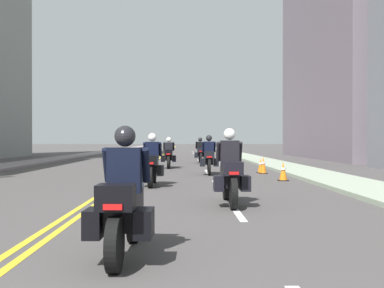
{
  "coord_description": "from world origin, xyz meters",
  "views": [
    {
      "loc": [
        2.08,
        -1.34,
        1.42
      ],
      "look_at": [
        2.44,
        20.2,
        1.25
      ],
      "focal_mm": 44.15,
      "sensor_mm": 36.0,
      "label": 1
    }
  ],
  "objects": [
    {
      "name": "centreline_yellow_inner",
      "position": [
        -0.12,
        48.0,
        0.0
      ],
      "size": [
        0.12,
        132.0,
        0.01
      ],
      "primitive_type": "cube",
      "color": "yellow",
      "rests_on": "ground"
    },
    {
      "name": "ground_plane",
      "position": [
        0.0,
        48.0,
        0.0
      ],
      "size": [
        264.0,
        264.0,
        0.0
      ],
      "primitive_type": "plane",
      "color": "#454141"
    },
    {
      "name": "lane_dashes_white",
      "position": [
        3.12,
        29.0,
        0.0
      ],
      "size": [
        0.14,
        56.4,
        0.01
      ],
      "color": "silver",
      "rests_on": "ground"
    },
    {
      "name": "traffic_cone_0",
      "position": [
        5.45,
        18.63,
        0.36
      ],
      "size": [
        0.33,
        0.33,
        0.73
      ],
      "color": "black",
      "rests_on": "ground"
    },
    {
      "name": "traffic_cone_1",
      "position": [
        5.55,
        15.07,
        0.33
      ],
      "size": [
        0.35,
        0.35,
        0.67
      ],
      "color": "black",
      "rests_on": "ground"
    },
    {
      "name": "motorcycle_0",
      "position": [
        1.35,
        4.32,
        0.64
      ],
      "size": [
        0.77,
        2.12,
        1.6
      ],
      "rotation": [
        0.0,
        0.0,
        -0.03
      ],
      "color": "black",
      "rests_on": "ground"
    },
    {
      "name": "centreline_yellow_outer",
      "position": [
        0.12,
        48.0,
        0.0
      ],
      "size": [
        0.12,
        132.0,
        0.01
      ],
      "primitive_type": "cube",
      "color": "yellow",
      "rests_on": "ground"
    },
    {
      "name": "motorcycle_3",
      "position": [
        3.11,
        18.23,
        0.68
      ],
      "size": [
        0.77,
        2.28,
        1.64
      ],
      "rotation": [
        0.0,
        0.0,
        -0.03
      ],
      "color": "black",
      "rests_on": "ground"
    },
    {
      "name": "sidewalk_right",
      "position": [
        7.3,
        48.0,
        0.06
      ],
      "size": [
        2.12,
        144.0,
        0.12
      ],
      "primitive_type": "cube",
      "color": "#96A38D",
      "rests_on": "ground"
    },
    {
      "name": "motorcycle_4",
      "position": [
        1.29,
        22.74,
        0.64
      ],
      "size": [
        0.76,
        2.23,
        1.58
      ],
      "rotation": [
        0.0,
        0.0,
        0.01
      ],
      "color": "black",
      "rests_on": "ground"
    },
    {
      "name": "motorcycle_1",
      "position": [
        3.08,
        8.93,
        0.67
      ],
      "size": [
        0.76,
        2.31,
        1.68
      ],
      "rotation": [
        0.0,
        0.0,
        0.0
      ],
      "color": "black",
      "rests_on": "ground"
    },
    {
      "name": "traffic_cone_2",
      "position": [
        5.4,
        19.03,
        0.32
      ],
      "size": [
        0.31,
        0.31,
        0.65
      ],
      "color": "black",
      "rests_on": "ground"
    },
    {
      "name": "building_right_1",
      "position": [
        16.37,
        35.51,
        9.28
      ],
      "size": [
        9.09,
        19.36,
        18.57
      ],
      "color": "slate",
      "rests_on": "ground"
    },
    {
      "name": "motorcycle_2",
      "position": [
        1.08,
        13.32,
        0.65
      ],
      "size": [
        0.76,
        2.29,
        1.64
      ],
      "rotation": [
        0.0,
        0.0,
        -0.0
      ],
      "color": "black",
      "rests_on": "ground"
    },
    {
      "name": "sidewalk_left",
      "position": [
        -7.3,
        48.0,
        0.06
      ],
      "size": [
        2.12,
        144.0,
        0.12
      ],
      "primitive_type": "cube",
      "color": "gray",
      "rests_on": "ground"
    },
    {
      "name": "motorcycle_5",
      "position": [
        3.09,
        27.97,
        0.66
      ],
      "size": [
        0.77,
        2.31,
        1.6
      ],
      "rotation": [
        0.0,
        0.0,
        0.02
      ],
      "color": "black",
      "rests_on": "ground"
    }
  ]
}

